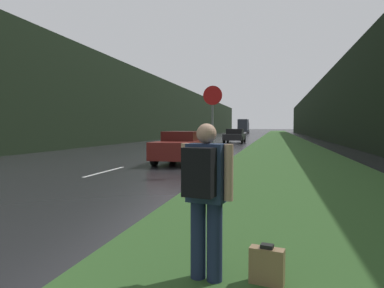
# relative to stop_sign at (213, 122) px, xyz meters

# --- Properties ---
(grass_verge) EXTENTS (6.00, 240.00, 0.02)m
(grass_verge) POSITION_rel_stop_sign_xyz_m (2.80, 27.86, -1.82)
(grass_verge) COLOR #2D5123
(grass_verge) RESTS_ON ground_plane
(lane_stripe_c) EXTENTS (0.12, 3.00, 0.01)m
(lane_stripe_c) POSITION_rel_stop_sign_xyz_m (-4.03, 0.03, -1.83)
(lane_stripe_c) COLOR silver
(lane_stripe_c) RESTS_ON ground_plane
(lane_stripe_d) EXTENTS (0.12, 3.00, 0.01)m
(lane_stripe_d) POSITION_rel_stop_sign_xyz_m (-4.03, 7.03, -1.83)
(lane_stripe_d) COLOR silver
(lane_stripe_d) RESTS_ON ground_plane
(lane_stripe_e) EXTENTS (0.12, 3.00, 0.01)m
(lane_stripe_e) POSITION_rel_stop_sign_xyz_m (-4.03, 14.03, -1.83)
(lane_stripe_e) COLOR silver
(lane_stripe_e) RESTS_ON ground_plane
(treeline_far_side) EXTENTS (2.00, 140.00, 8.19)m
(treeline_far_side) POSITION_rel_stop_sign_xyz_m (-13.86, 37.86, 2.27)
(treeline_far_side) COLOR black
(treeline_far_side) RESTS_ON ground_plane
(treeline_near_side) EXTENTS (2.00, 140.00, 7.95)m
(treeline_near_side) POSITION_rel_stop_sign_xyz_m (8.80, 37.86, 2.15)
(treeline_near_side) COLOR black
(treeline_near_side) RESTS_ON ground_plane
(stop_sign) EXTENTS (0.65, 0.07, 3.04)m
(stop_sign) POSITION_rel_stop_sign_xyz_m (0.00, 0.00, 0.00)
(stop_sign) COLOR slate
(stop_sign) RESTS_ON ground_plane
(hitchhiker_with_backpack) EXTENTS (0.58, 0.46, 1.68)m
(hitchhiker_with_backpack) POSITION_rel_stop_sign_xyz_m (1.37, -7.93, -0.86)
(hitchhiker_with_backpack) COLOR #1E2847
(hitchhiker_with_backpack) RESTS_ON ground_plane
(suitcase) EXTENTS (0.37, 0.20, 0.44)m
(suitcase) POSITION_rel_stop_sign_xyz_m (2.01, -7.86, -1.63)
(suitcase) COLOR olive
(suitcase) RESTS_ON ground_plane
(car_passing_near) EXTENTS (1.84, 4.25, 1.45)m
(car_passing_near) POSITION_rel_stop_sign_xyz_m (-2.12, 3.66, -1.10)
(car_passing_near) COLOR maroon
(car_passing_near) RESTS_ON ground_plane
(car_passing_far) EXTENTS (2.03, 4.62, 1.46)m
(car_passing_far) POSITION_rel_stop_sign_xyz_m (-2.12, 24.59, -1.08)
(car_passing_far) COLOR black
(car_passing_far) RESTS_ON ground_plane
(delivery_truck) EXTENTS (2.51, 7.55, 3.62)m
(delivery_truck) POSITION_rel_stop_sign_xyz_m (-5.94, 76.70, 0.07)
(delivery_truck) COLOR black
(delivery_truck) RESTS_ON ground_plane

